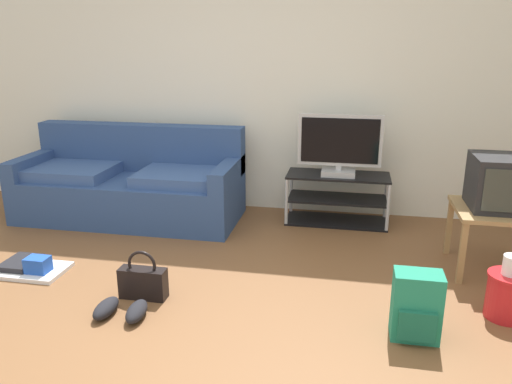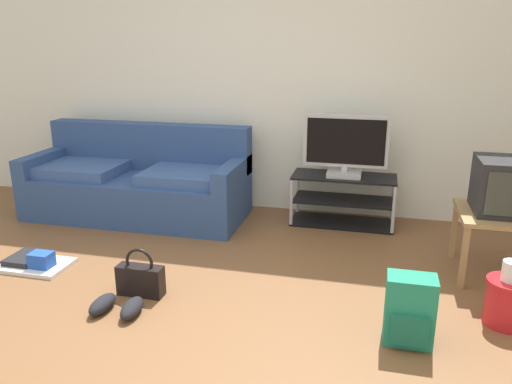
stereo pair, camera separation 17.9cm
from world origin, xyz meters
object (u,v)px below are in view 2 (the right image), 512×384
at_px(tv_stand, 343,200).
at_px(cleaning_bucket, 507,299).
at_px(handbag, 140,279).
at_px(sneakers_pair, 117,306).
at_px(flat_tv, 346,147).
at_px(side_table, 501,222).
at_px(floor_tray, 34,262).
at_px(crt_tv, 506,186).
at_px(couch, 139,183).
at_px(backpack, 410,311).

bearing_deg(tv_stand, cleaning_bucket, -54.28).
relative_size(handbag, sneakers_pair, 1.01).
xyz_separation_m(tv_stand, flat_tv, (0.00, -0.02, 0.50)).
bearing_deg(side_table, sneakers_pair, -154.78).
height_order(sneakers_pair, floor_tray, floor_tray).
bearing_deg(cleaning_bucket, flat_tv, 126.13).
height_order(handbag, floor_tray, handbag).
distance_m(tv_stand, side_table, 1.42).
height_order(flat_tv, crt_tv, flat_tv).
height_order(cleaning_bucket, sneakers_pair, cleaning_bucket).
relative_size(handbag, cleaning_bucket, 0.82).
bearing_deg(flat_tv, couch, -174.59).
xyz_separation_m(flat_tv, floor_tray, (-2.15, -1.46, -0.68)).
height_order(couch, backpack, couch).
distance_m(backpack, sneakers_pair, 1.74).
height_order(couch, cleaning_bucket, couch).
bearing_deg(backpack, tv_stand, 118.76).
distance_m(crt_tv, handbag, 2.55).
distance_m(couch, floor_tray, 1.33).
height_order(tv_stand, flat_tv, flat_tv).
bearing_deg(cleaning_bucket, couch, 156.63).
bearing_deg(sneakers_pair, handbag, 80.85).
xyz_separation_m(crt_tv, cleaning_bucket, (-0.07, -0.70, -0.50)).
xyz_separation_m(flat_tv, sneakers_pair, (-1.22, -1.91, -0.68)).
xyz_separation_m(cleaning_bucket, floor_tray, (-3.22, 0.01, -0.13)).
distance_m(side_table, floor_tray, 3.38).
bearing_deg(sneakers_pair, crt_tv, 25.54).
relative_size(couch, floor_tray, 4.05).
xyz_separation_m(couch, flat_tv, (1.91, 0.18, 0.41)).
distance_m(flat_tv, side_table, 1.43).
bearing_deg(side_table, tv_stand, 144.55).
relative_size(couch, handbag, 6.18).
distance_m(couch, handbag, 1.66).
relative_size(backpack, handbag, 1.20).
height_order(couch, handbag, couch).
relative_size(couch, sneakers_pair, 6.25).
distance_m(couch, backpack, 2.91).
height_order(couch, tv_stand, couch).
distance_m(cleaning_bucket, sneakers_pair, 2.34).
distance_m(couch, flat_tv, 1.97).
relative_size(side_table, crt_tv, 1.36).
bearing_deg(couch, floor_tray, -100.29).
bearing_deg(crt_tv, tv_stand, 145.09).
distance_m(couch, sneakers_pair, 1.88).
xyz_separation_m(backpack, floor_tray, (-2.65, 0.34, -0.15)).
height_order(tv_stand, floor_tray, tv_stand).
relative_size(crt_tv, handbag, 1.29).
xyz_separation_m(flat_tv, handbag, (-1.18, -1.66, -0.61)).
relative_size(handbag, floor_tray, 0.65).
bearing_deg(tv_stand, flat_tv, -90.00).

